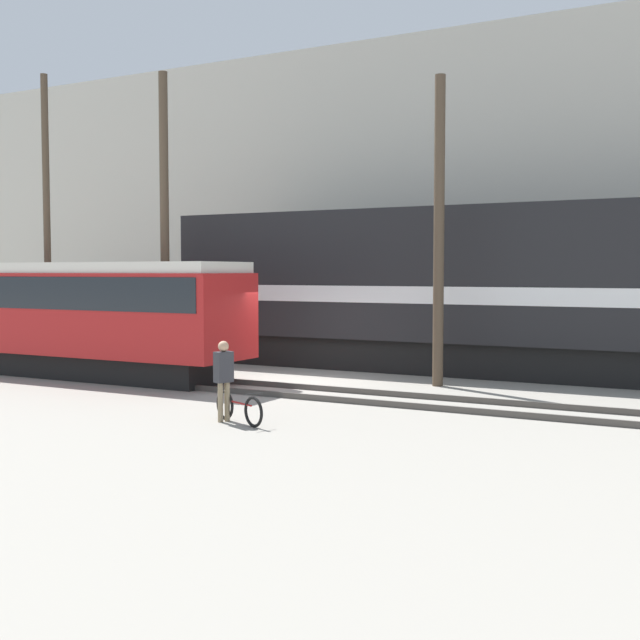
% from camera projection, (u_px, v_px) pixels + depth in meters
% --- Properties ---
extents(ground_plane, '(120.00, 120.00, 0.00)m').
position_uv_depth(ground_plane, '(292.00, 382.00, 22.23)').
color(ground_plane, gray).
extents(track_near, '(60.00, 1.50, 0.14)m').
position_uv_depth(track_near, '(255.00, 388.00, 20.58)').
color(track_near, '#47423D').
rests_on(track_near, ground).
extents(track_far, '(60.00, 1.51, 0.14)m').
position_uv_depth(track_far, '(355.00, 364.00, 25.84)').
color(track_far, '#47423D').
rests_on(track_far, ground).
extents(building_backdrop, '(46.61, 6.00, 11.69)m').
position_uv_depth(building_backdrop, '(436.00, 202.00, 32.02)').
color(building_backdrop, beige).
rests_on(building_backdrop, ground).
extents(freight_locomotive, '(18.79, 3.04, 5.53)m').
position_uv_depth(freight_locomotive, '(468.00, 287.00, 23.94)').
color(freight_locomotive, black).
rests_on(freight_locomotive, ground).
extents(streetcar, '(11.08, 2.54, 3.31)m').
position_uv_depth(streetcar, '(75.00, 311.00, 23.40)').
color(streetcar, black).
rests_on(streetcar, ground).
extents(bicycle, '(1.56, 0.78, 0.68)m').
position_uv_depth(bicycle, '(239.00, 408.00, 16.10)').
color(bicycle, black).
rests_on(bicycle, ground).
extents(person, '(0.34, 0.42, 1.65)m').
position_uv_depth(person, '(224.00, 373.00, 16.24)').
color(person, '#8C7A5B').
rests_on(person, ground).
extents(utility_pole_left, '(0.24, 0.24, 9.84)m').
position_uv_depth(utility_pole_left, '(47.00, 218.00, 27.84)').
color(utility_pole_left, '#4C3D2D').
rests_on(utility_pole_left, ground).
extents(utility_pole_center, '(0.29, 0.29, 9.32)m').
position_uv_depth(utility_pole_center, '(165.00, 221.00, 25.42)').
color(utility_pole_center, '#4C3D2D').
rests_on(utility_pole_center, ground).
extents(utility_pole_right, '(0.28, 0.28, 8.19)m').
position_uv_depth(utility_pole_right, '(439.00, 232.00, 21.15)').
color(utility_pole_right, '#4C3D2D').
rests_on(utility_pole_right, ground).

